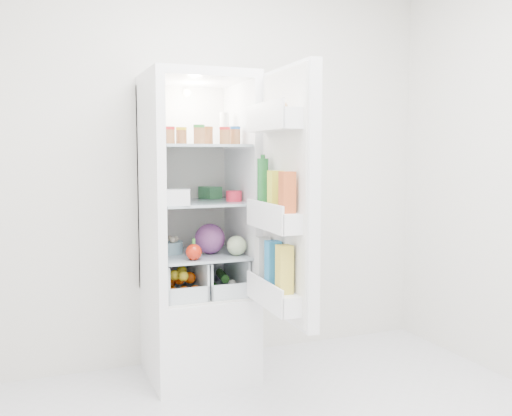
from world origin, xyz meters
name	(u,v)px	position (x,y,z in m)	size (l,w,h in m)	color
room_walls	(328,89)	(0.00, 0.00, 1.59)	(3.02, 3.02, 2.61)	silver
refrigerator	(196,265)	(-0.20, 1.25, 0.67)	(0.60, 0.60, 1.80)	white
shelf_low	(199,255)	(-0.20, 1.19, 0.74)	(0.49, 0.53, 0.01)	#9EADB9
shelf_mid	(198,203)	(-0.20, 1.19, 1.05)	(0.49, 0.53, 0.01)	#9EADB9
shelf_top	(198,146)	(-0.20, 1.19, 1.38)	(0.49, 0.53, 0.01)	#9EADB9
crisper_left	(179,278)	(-0.32, 1.19, 0.61)	(0.23, 0.46, 0.22)	silver
crisper_right	(219,275)	(-0.08, 1.19, 0.61)	(0.23, 0.46, 0.22)	silver
condiment_jars	(199,137)	(-0.21, 1.13, 1.43)	(0.46, 0.34, 0.08)	#B21919
squeeze_bottle	(224,129)	(-0.02, 1.23, 1.48)	(0.06, 0.06, 0.19)	white
tub_white	(178,197)	(-0.37, 0.99, 1.10)	(0.13, 0.13, 0.08)	silver
tin_red	(234,196)	(-0.01, 1.11, 1.09)	(0.09, 0.09, 0.06)	red
tub_green	(210,192)	(-0.07, 1.38, 1.09)	(0.09, 0.13, 0.07)	#3C844E
red_cabbage	(210,239)	(-0.14, 1.15, 0.84)	(0.18, 0.18, 0.18)	#62215A
bell_pepper	(194,252)	(-0.29, 0.98, 0.79)	(0.09, 0.09, 0.09)	#B71E0B
mushroom_bowl	(170,248)	(-0.36, 1.24, 0.78)	(0.15, 0.15, 0.07)	#7DA7BA
salad_bag	(237,246)	(-0.02, 1.04, 0.81)	(0.12, 0.12, 0.12)	#A0B587
citrus_pile	(180,283)	(-0.33, 1.15, 0.59)	(0.20, 0.31, 0.16)	#F5580C
veg_pile	(220,282)	(-0.07, 1.18, 0.56)	(0.16, 0.30, 0.10)	#204E1A
fridge_door	(284,201)	(0.09, 0.61, 1.09)	(0.19, 0.60, 1.30)	white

